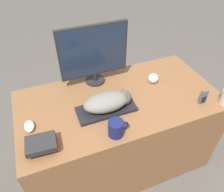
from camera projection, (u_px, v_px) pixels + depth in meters
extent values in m
cube|color=brown|center=(119.00, 132.00, 1.82)|extent=(1.45, 0.74, 0.74)
cube|color=black|center=(106.00, 109.00, 1.48)|extent=(0.40, 0.17, 0.02)
ellipsoid|color=#66605B|center=(106.00, 102.00, 1.43)|extent=(0.31, 0.17, 0.11)
sphere|color=#4C4742|center=(124.00, 98.00, 1.47)|extent=(0.10, 0.10, 0.10)
cone|color=#4C4742|center=(126.00, 94.00, 1.42)|extent=(0.03, 0.03, 0.04)
cone|color=#4C4742|center=(123.00, 90.00, 1.46)|extent=(0.03, 0.03, 0.04)
cylinder|color=black|center=(95.00, 80.00, 1.72)|extent=(0.15, 0.15, 0.02)
cylinder|color=black|center=(95.00, 76.00, 1.70)|extent=(0.04, 0.04, 0.07)
cube|color=black|center=(93.00, 51.00, 1.55)|extent=(0.51, 0.03, 0.39)
cube|color=#192338|center=(94.00, 52.00, 1.55)|extent=(0.48, 0.01, 0.37)
ellipsoid|color=silver|center=(29.00, 126.00, 1.35)|extent=(0.06, 0.10, 0.04)
cylinder|color=#141947|center=(116.00, 128.00, 1.29)|extent=(0.10, 0.10, 0.11)
torus|color=#141947|center=(123.00, 126.00, 1.31)|extent=(0.07, 0.01, 0.07)
sphere|color=silver|center=(153.00, 78.00, 1.69)|extent=(0.08, 0.08, 0.08)
cube|color=#4C4C51|center=(203.00, 97.00, 1.50)|extent=(0.05, 0.02, 0.11)
cube|color=black|center=(204.00, 100.00, 1.51)|extent=(0.04, 0.00, 0.05)
cube|color=maroon|center=(42.00, 145.00, 1.25)|extent=(0.18, 0.13, 0.03)
cube|color=black|center=(41.00, 144.00, 1.21)|extent=(0.18, 0.14, 0.04)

